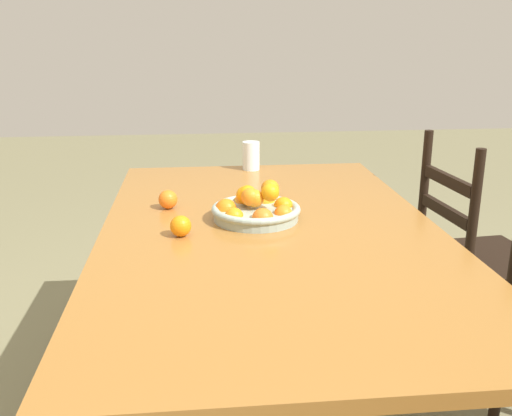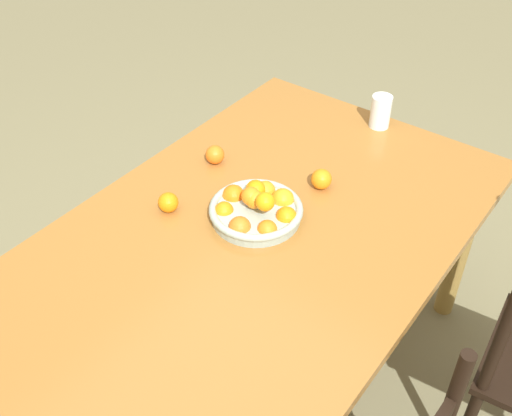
{
  "view_description": "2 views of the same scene",
  "coord_description": "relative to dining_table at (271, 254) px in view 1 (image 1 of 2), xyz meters",
  "views": [
    {
      "loc": [
        1.71,
        -0.23,
        1.34
      ],
      "look_at": [
        -0.1,
        -0.04,
        0.77
      ],
      "focal_mm": 40.65,
      "sensor_mm": 36.0,
      "label": 1
    },
    {
      "loc": [
        1.09,
        0.84,
        1.99
      ],
      "look_at": [
        -0.1,
        -0.04,
        0.77
      ],
      "focal_mm": 43.47,
      "sensor_mm": 36.0,
      "label": 2
    }
  ],
  "objects": [
    {
      "name": "drinking_glass",
      "position": [
        -0.81,
        0.01,
        0.15
      ],
      "size": [
        0.08,
        0.08,
        0.13
      ],
      "primitive_type": "cylinder",
      "color": "silver",
      "rests_on": "dining_table"
    },
    {
      "name": "chair_near_window",
      "position": [
        -0.35,
        0.87,
        -0.2
      ],
      "size": [
        0.47,
        0.47,
        0.95
      ],
      "rotation": [
        0.0,
        0.0,
        3.23
      ],
      "color": "black",
      "rests_on": "ground"
    },
    {
      "name": "orange_loose_0",
      "position": [
        -0.25,
        -0.33,
        0.12
      ],
      "size": [
        0.07,
        0.07,
        0.07
      ],
      "primitive_type": "sphere",
      "color": "orange",
      "rests_on": "dining_table"
    },
    {
      "name": "orange_loose_2",
      "position": [
        -0.35,
        0.04,
        0.12
      ],
      "size": [
        0.07,
        0.07,
        0.07
      ],
      "primitive_type": "sphere",
      "color": "orange",
      "rests_on": "dining_table"
    },
    {
      "name": "dining_table",
      "position": [
        0.0,
        0.0,
        0.0
      ],
      "size": [
        1.78,
        1.07,
        0.73
      ],
      "color": "#976229",
      "rests_on": "ground"
    },
    {
      "name": "fruit_bowl",
      "position": [
        -0.1,
        -0.04,
        0.12
      ],
      "size": [
        0.29,
        0.29,
        0.13
      ],
      "color": "#95A99D",
      "rests_on": "dining_table"
    },
    {
      "name": "orange_loose_1",
      "position": [
        0.04,
        -0.28,
        0.12
      ],
      "size": [
        0.06,
        0.06,
        0.06
      ],
      "primitive_type": "sphere",
      "color": "orange",
      "rests_on": "dining_table"
    }
  ]
}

